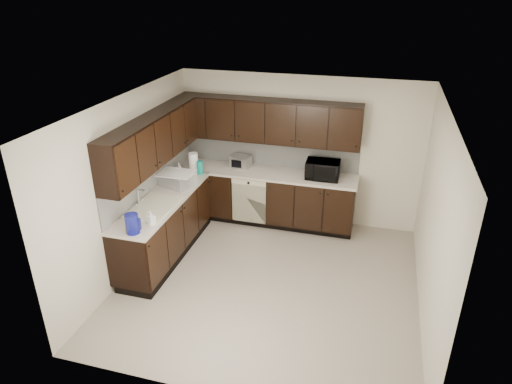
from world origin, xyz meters
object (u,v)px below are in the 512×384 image
toaster_oven (241,162)px  sink (153,212)px  microwave (323,170)px  storage_bin (177,179)px  blue_pitcher (132,224)px

toaster_oven → sink: bearing=-101.2°
microwave → storage_bin: size_ratio=1.03×
microwave → blue_pitcher: bearing=-132.4°
microwave → toaster_oven: bearing=174.2°
toaster_oven → blue_pitcher: size_ratio=1.23×
sink → microwave: (2.13, 1.68, 0.21)m
blue_pitcher → storage_bin: bearing=70.0°
microwave → toaster_oven: microwave is taller
storage_bin → microwave: bearing=22.2°
microwave → blue_pitcher: microwave is taller
storage_bin → blue_pitcher: (0.08, -1.50, 0.03)m
toaster_oven → microwave: bearing=6.8°
microwave → storage_bin: 2.30m
sink → storage_bin: (-0.00, 0.81, 0.16)m
storage_bin → blue_pitcher: 1.50m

